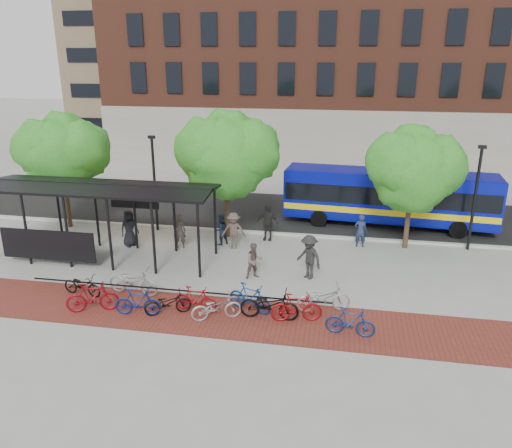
% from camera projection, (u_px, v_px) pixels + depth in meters
% --- Properties ---
extents(ground, '(160.00, 160.00, 0.00)m').
position_uv_depth(ground, '(275.00, 265.00, 22.63)').
color(ground, '#9E9E99').
rests_on(ground, ground).
extents(asphalt_street, '(160.00, 8.00, 0.01)m').
position_uv_depth(asphalt_street, '(294.00, 213.00, 30.08)').
color(asphalt_street, black).
rests_on(asphalt_street, ground).
extents(curb, '(160.00, 0.25, 0.12)m').
position_uv_depth(curb, '(286.00, 234.00, 26.34)').
color(curb, '#B7B7B2').
rests_on(curb, ground).
extents(brick_strip, '(24.00, 3.00, 0.01)m').
position_uv_depth(brick_strip, '(202.00, 315.00, 18.31)').
color(brick_strip, maroon).
rests_on(brick_strip, ground).
extents(bike_rack_rail, '(12.00, 0.05, 0.95)m').
position_uv_depth(bike_rack_rail, '(176.00, 300.00, 19.37)').
color(bike_rack_rail, black).
rests_on(bike_rack_rail, ground).
extents(building_brick, '(55.00, 14.00, 20.00)m').
position_uv_depth(building_brick, '(439.00, 43.00, 41.92)').
color(building_brick, brown).
rests_on(building_brick, ground).
extents(building_tower, '(22.00, 22.00, 30.00)m').
position_uv_depth(building_tower, '(190.00, 0.00, 57.77)').
color(building_tower, '#7A664C').
rests_on(building_tower, ground).
extents(bus_shelter, '(10.60, 3.07, 3.60)m').
position_uv_depth(bus_shelter, '(97.00, 196.00, 22.60)').
color(bus_shelter, black).
rests_on(bus_shelter, ground).
extents(tree_a, '(4.90, 4.00, 6.18)m').
position_uv_depth(tree_a, '(63.00, 151.00, 26.41)').
color(tree_a, '#382619').
rests_on(tree_a, ground).
extents(tree_b, '(5.15, 4.20, 6.47)m').
position_uv_depth(tree_b, '(228.00, 152.00, 24.81)').
color(tree_b, '#382619').
rests_on(tree_b, ground).
extents(tree_c, '(4.66, 3.80, 5.92)m').
position_uv_depth(tree_c, '(415.00, 167.00, 23.41)').
color(tree_c, '#382619').
rests_on(tree_c, ground).
extents(lamp_post_left, '(0.35, 0.20, 5.12)m').
position_uv_depth(lamp_post_left, '(154.00, 181.00, 26.29)').
color(lamp_post_left, black).
rests_on(lamp_post_left, ground).
extents(lamp_post_right, '(0.35, 0.20, 5.12)m').
position_uv_depth(lamp_post_right, '(475.00, 195.00, 23.57)').
color(lamp_post_right, black).
rests_on(lamp_post_right, ground).
extents(bus, '(11.48, 3.38, 3.06)m').
position_uv_depth(bus, '(389.00, 195.00, 27.40)').
color(bus, '#08109E').
rests_on(bus, ground).
extents(bike_0, '(1.77, 0.87, 0.89)m').
position_uv_depth(bike_0, '(82.00, 285.00, 19.67)').
color(bike_0, black).
rests_on(bike_0, ground).
extents(bike_1, '(1.99, 1.17, 1.15)m').
position_uv_depth(bike_1, '(92.00, 297.00, 18.38)').
color(bike_1, maroon).
rests_on(bike_1, ground).
extents(bike_2, '(2.18, 0.96, 1.11)m').
position_uv_depth(bike_2, '(133.00, 281.00, 19.75)').
color(bike_2, '#959598').
rests_on(bike_2, ground).
extents(bike_3, '(1.76, 0.68, 1.03)m').
position_uv_depth(bike_3, '(138.00, 302.00, 18.14)').
color(bike_3, navy).
rests_on(bike_3, ground).
extents(bike_4, '(1.80, 1.26, 0.90)m').
position_uv_depth(bike_4, '(168.00, 303.00, 18.22)').
color(bike_4, black).
rests_on(bike_4, ground).
extents(bike_5, '(1.67, 0.58, 0.99)m').
position_uv_depth(bike_5, '(196.00, 299.00, 18.43)').
color(bike_5, maroon).
rests_on(bike_5, ground).
extents(bike_6, '(1.93, 1.34, 0.96)m').
position_uv_depth(bike_6, '(216.00, 307.00, 17.86)').
color(bike_6, '#A1A1A4').
rests_on(bike_6, ground).
extents(bike_7, '(1.87, 1.13, 1.09)m').
position_uv_depth(bike_7, '(250.00, 298.00, 18.42)').
color(bike_7, navy).
rests_on(bike_7, ground).
extents(bike_8, '(2.15, 0.75, 1.13)m').
position_uv_depth(bike_8, '(269.00, 305.00, 17.86)').
color(bike_8, black).
rests_on(bike_8, ground).
extents(bike_9, '(1.90, 0.89, 1.10)m').
position_uv_depth(bike_9, '(296.00, 307.00, 17.70)').
color(bike_9, '#A00E15').
rests_on(bike_9, ground).
extents(bike_10, '(2.13, 1.26, 1.06)m').
position_uv_depth(bike_10, '(324.00, 298.00, 18.42)').
color(bike_10, '#A6A6A8').
rests_on(bike_10, ground).
extents(bike_11, '(1.74, 0.67, 1.02)m').
position_uv_depth(bike_11, '(350.00, 322.00, 16.82)').
color(bike_11, navy).
rests_on(bike_11, ground).
extents(pedestrian_0, '(1.04, 1.06, 1.85)m').
position_uv_depth(pedestrian_0, '(129.00, 228.00, 24.66)').
color(pedestrian_0, black).
rests_on(pedestrian_0, ground).
extents(pedestrian_1, '(0.70, 0.53, 1.72)m').
position_uv_depth(pedestrian_1, '(179.00, 231.00, 24.43)').
color(pedestrian_1, '#453E37').
rests_on(pedestrian_1, ground).
extents(pedestrian_2, '(0.95, 0.94, 1.55)m').
position_uv_depth(pedestrian_2, '(221.00, 230.00, 24.87)').
color(pedestrian_2, '#1C2A41').
rests_on(pedestrian_2, ground).
extents(pedestrian_3, '(1.29, 0.89, 1.84)m').
position_uv_depth(pedestrian_3, '(234.00, 231.00, 24.33)').
color(pedestrian_3, '#4F413A').
rests_on(pedestrian_3, ground).
extents(pedestrian_4, '(1.13, 0.53, 1.87)m').
position_uv_depth(pedestrian_4, '(267.00, 222.00, 25.44)').
color(pedestrian_4, '#242424').
rests_on(pedestrian_4, ground).
extents(pedestrian_7, '(0.66, 0.48, 1.67)m').
position_uv_depth(pedestrian_7, '(360.00, 231.00, 24.56)').
color(pedestrian_7, '#212B4D').
rests_on(pedestrian_7, ground).
extents(pedestrian_8, '(0.96, 0.91, 1.57)m').
position_uv_depth(pedestrian_8, '(254.00, 261.00, 21.10)').
color(pedestrian_8, brown).
rests_on(pedestrian_8, ground).
extents(pedestrian_9, '(1.43, 1.33, 1.93)m').
position_uv_depth(pedestrian_9, '(309.00, 257.00, 21.02)').
color(pedestrian_9, '#242424').
rests_on(pedestrian_9, ground).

